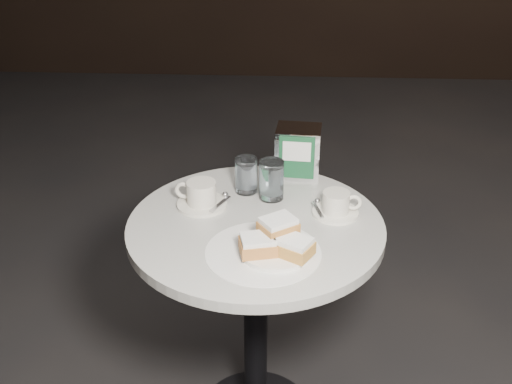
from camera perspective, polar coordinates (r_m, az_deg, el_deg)
The scene contains 8 objects.
cafe_table at distance 1.85m, azimuth -0.03°, elevation -8.02°, with size 0.70×0.70×0.74m.
sugar_spill at distance 1.62m, azimuth 0.63°, elevation -5.37°, with size 0.29×0.29×0.00m, color white.
beignet_plate at distance 1.60m, azimuth 1.81°, elevation -4.58°, with size 0.20×0.19×0.09m.
coffee_cup_left at distance 1.81m, azimuth -4.90°, elevation -0.32°, with size 0.17×0.17×0.07m.
coffee_cup_right at distance 1.78m, azimuth 7.15°, elevation -1.13°, with size 0.14×0.13×0.07m.
water_glass_left at distance 1.87m, azimuth -0.87°, elevation 1.47°, with size 0.07×0.07×0.11m.
water_glass_right at distance 1.84m, azimuth 1.38°, elevation 1.04°, with size 0.08×0.08×0.12m.
napkin_dispenser at distance 1.96m, azimuth 3.76°, elevation 3.59°, with size 0.14×0.12×0.16m.
Camera 1 is at (0.08, -1.48, 1.65)m, focal length 45.00 mm.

